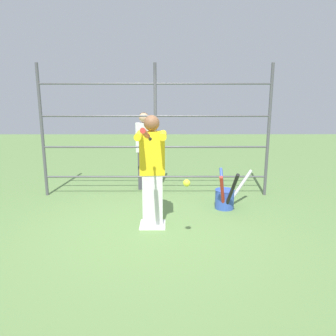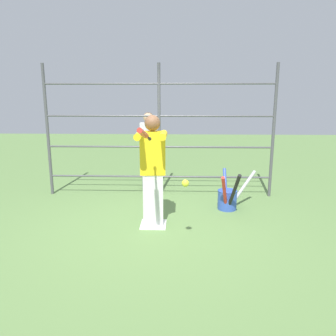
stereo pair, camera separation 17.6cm
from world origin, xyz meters
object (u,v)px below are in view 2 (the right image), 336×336
object	(u,v)px
softball_in_flight	(185,183)
bystander_behind_fence	(149,150)
batter	(153,168)
bat_bucket	(228,198)
baseball_bat_swinging	(144,134)

from	to	relation	value
softball_in_flight	bystander_behind_fence	size ratio (longest dim) A/B	0.06
batter	bat_bucket	world-z (taller)	batter
batter	softball_in_flight	xyz separation A→B (m)	(-0.48, 0.73, -0.04)
baseball_bat_swinging	softball_in_flight	size ratio (longest dim) A/B	8.21
baseball_bat_swinging	softball_in_flight	xyz separation A→B (m)	(-0.51, -0.18, -0.66)
bat_bucket	bystander_behind_fence	distance (m)	2.10
softball_in_flight	bat_bucket	size ratio (longest dim) A/B	0.08
bat_bucket	bystander_behind_fence	xyz separation A→B (m)	(1.54, -1.27, 0.65)
softball_in_flight	bystander_behind_fence	world-z (taller)	bystander_behind_fence
bystander_behind_fence	baseball_bat_swinging	bearing A→B (deg)	94.42
baseball_bat_swinging	bystander_behind_fence	size ratio (longest dim) A/B	0.47
baseball_bat_swinging	softball_in_flight	distance (m)	0.85
baseball_bat_swinging	bystander_behind_fence	distance (m)	3.06
softball_in_flight	batter	bearing A→B (deg)	-56.29
softball_in_flight	bat_bucket	distance (m)	1.85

